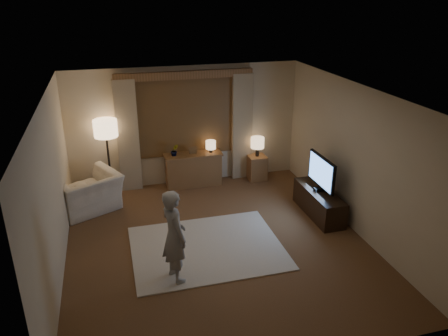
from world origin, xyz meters
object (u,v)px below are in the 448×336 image
object	(u,v)px
armchair	(87,193)
sideboard	(193,170)
side_table	(257,167)
tv_stand	(319,203)
person	(174,236)

from	to	relation	value
armchair	sideboard	bearing A→B (deg)	169.52
side_table	tv_stand	bearing A→B (deg)	-72.88
armchair	tv_stand	size ratio (longest dim) A/B	0.83
person	armchair	bearing A→B (deg)	9.63
side_table	person	bearing A→B (deg)	-126.62
side_table	person	xyz separation A→B (m)	(-2.40, -3.23, 0.47)
armchair	side_table	bearing A→B (deg)	162.66
side_table	sideboard	bearing A→B (deg)	178.04
side_table	person	world-z (taller)	person
sideboard	side_table	size ratio (longest dim) A/B	2.14
tv_stand	person	size ratio (longest dim) A/B	0.96
person	side_table	bearing A→B (deg)	-53.21
armchair	side_table	distance (m)	3.75
sideboard	tv_stand	size ratio (longest dim) A/B	0.86
sideboard	side_table	bearing A→B (deg)	-1.96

